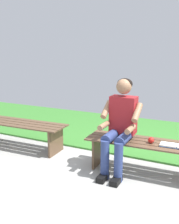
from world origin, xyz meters
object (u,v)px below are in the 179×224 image
at_px(book_open, 177,146).
at_px(bench_near, 144,149).
at_px(apple, 151,140).
at_px(bench_far, 21,129).
at_px(person_seated, 120,123).

bearing_deg(book_open, bench_near, -5.29).
bearing_deg(bench_near, apple, 162.33).
distance_m(bench_far, person_seated, 1.81).
height_order(bench_near, apple, apple).
xyz_separation_m(bench_near, apple, (-0.09, 0.03, 0.15)).
distance_m(person_seated, apple, 0.45).
bearing_deg(apple, person_seated, 10.12).
distance_m(person_seated, book_open, 0.76).
bearing_deg(bench_near, bench_far, 0.00).
distance_m(bench_near, book_open, 0.43).
xyz_separation_m(bench_near, book_open, (-0.41, 0.02, 0.12)).
bearing_deg(apple, book_open, -178.56).
bearing_deg(bench_far, book_open, 179.53).
relative_size(bench_near, bench_far, 0.97).
distance_m(bench_far, book_open, 2.49).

